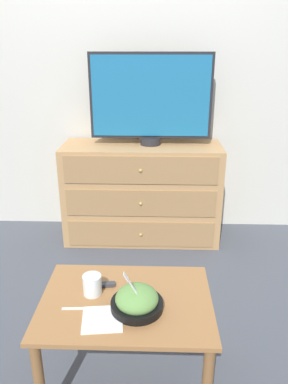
{
  "coord_description": "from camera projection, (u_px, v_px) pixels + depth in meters",
  "views": [
    {
      "loc": [
        0.21,
        -3.03,
        1.5
      ],
      "look_at": [
        0.15,
        -1.3,
        0.81
      ],
      "focal_mm": 35.0,
      "sensor_mm": 36.0,
      "label": 1
    }
  ],
  "objects": [
    {
      "name": "takeout_bowl",
      "position": [
        137.0,
        301.0,
        1.56
      ],
      "size": [
        0.22,
        0.22,
        0.19
      ],
      "color": "black",
      "rests_on": "coffee_table"
    },
    {
      "name": "wall_back",
      "position": [
        130.0,
        72.0,
        2.92
      ],
      "size": [
        12.0,
        0.05,
        2.6
      ],
      "color": "silver",
      "rests_on": "ground_plane"
    },
    {
      "name": "remote_control",
      "position": [
        100.0,
        285.0,
        1.71
      ],
      "size": [
        0.14,
        0.05,
        0.02
      ],
      "color": "#38383D",
      "rests_on": "coffee_table"
    },
    {
      "name": "dresser",
      "position": [
        142.0,
        193.0,
        3.0
      ],
      "size": [
        1.22,
        0.46,
        0.78
      ],
      "color": "tan",
      "rests_on": "ground_plane"
    },
    {
      "name": "drink_cup",
      "position": [
        92.0,
        286.0,
        1.65
      ],
      "size": [
        0.08,
        0.08,
        0.09
      ],
      "color": "white",
      "rests_on": "coffee_table"
    },
    {
      "name": "coffee_table",
      "position": [
        126.0,
        315.0,
        1.65
      ],
      "size": [
        0.74,
        0.54,
        0.46
      ],
      "color": "#9E6B3D",
      "rests_on": "ground_plane"
    },
    {
      "name": "napkin",
      "position": [
        101.0,
        319.0,
        1.51
      ],
      "size": [
        0.18,
        0.18,
        0.0
      ],
      "color": "white",
      "rests_on": "coffee_table"
    },
    {
      "name": "tv",
      "position": [
        151.0,
        98.0,
        2.75
      ],
      "size": [
        0.9,
        0.16,
        0.67
      ],
      "color": "#232328",
      "rests_on": "dresser"
    },
    {
      "name": "ground_plane",
      "position": [
        132.0,
        223.0,
        3.37
      ],
      "size": [
        12.0,
        12.0,
        0.0
      ],
      "primitive_type": "plane",
      "color": "#474C56"
    },
    {
      "name": "knife",
      "position": [
        85.0,
        308.0,
        1.57
      ],
      "size": [
        0.19,
        0.02,
        0.01
      ],
      "color": "white",
      "rests_on": "coffee_table"
    }
  ]
}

